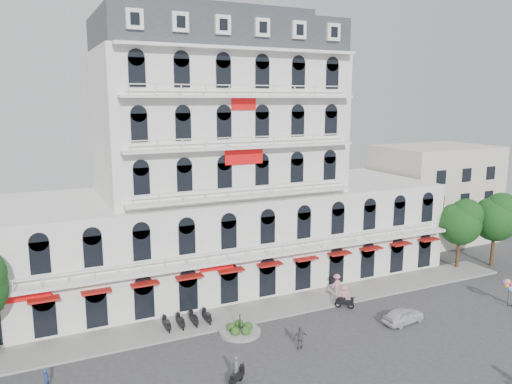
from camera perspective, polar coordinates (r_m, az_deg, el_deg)
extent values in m
plane|color=#38383A|center=(36.53, 6.70, -18.65)|extent=(120.00, 120.00, 0.00)
cube|color=gray|center=(43.55, 0.27, -13.42)|extent=(53.00, 4.00, 0.16)
cube|color=silver|center=(49.87, -4.20, -4.91)|extent=(45.00, 14.00, 9.00)
cube|color=silver|center=(48.12, -4.37, 7.82)|extent=(22.00, 12.00, 13.00)
cube|color=#2D3035|center=(48.40, -4.51, 17.32)|extent=(21.56, 11.76, 3.00)
cube|color=#2D3035|center=(48.66, -4.55, 19.54)|extent=(15.84, 8.64, 0.80)
cube|color=#A41914|center=(43.56, -0.58, -8.58)|extent=(40.50, 1.00, 0.15)
cube|color=red|center=(42.67, -1.38, 4.12)|extent=(3.50, 0.10, 1.40)
cube|color=beige|center=(67.54, 19.60, -0.10)|extent=(14.00, 10.00, 12.00)
cylinder|color=gray|center=(39.94, -1.84, -15.69)|extent=(3.20, 3.20, 0.24)
cylinder|color=black|center=(39.60, -1.85, -14.68)|extent=(0.08, 0.08, 1.40)
sphere|color=#254A18|center=(40.05, -0.89, -15.09)|extent=(0.70, 0.70, 0.70)
sphere|color=#254A18|center=(40.43, -1.93, -14.84)|extent=(0.70, 0.70, 0.70)
sphere|color=#254A18|center=(39.95, -2.86, -15.17)|extent=(0.70, 0.70, 0.70)
sphere|color=#254A18|center=(39.26, -2.40, -15.65)|extent=(0.70, 0.70, 0.70)
sphere|color=#254A18|center=(39.32, -1.16, -15.60)|extent=(0.70, 0.70, 0.70)
cylinder|color=#382314|center=(57.56, 22.06, -6.44)|extent=(0.36, 0.36, 3.43)
sphere|color=#133C15|center=(56.77, 22.28, -3.42)|extent=(4.37, 4.37, 4.37)
sphere|color=#133C15|center=(56.71, 22.92, -2.43)|extent=(3.43, 3.43, 3.43)
sphere|color=#133C15|center=(56.53, 21.83, -2.80)|extent=(3.12, 3.12, 3.12)
cylinder|color=#382314|center=(59.85, 25.40, -5.95)|extent=(0.36, 0.36, 3.65)
sphere|color=#133C15|center=(59.05, 25.65, -2.85)|extent=(4.65, 4.65, 4.65)
sphere|color=#133C15|center=(59.03, 26.27, -1.83)|extent=(3.65, 3.65, 3.65)
sphere|color=#133C15|center=(58.79, 25.23, -2.21)|extent=(3.32, 3.32, 3.32)
imported|color=silver|center=(43.05, 16.49, -13.37)|extent=(3.87, 1.91, 1.27)
cube|color=black|center=(33.55, -2.21, -20.37)|extent=(1.39, 1.21, 0.35)
torus|color=black|center=(34.10, -1.73, -20.34)|extent=(0.54, 0.47, 0.60)
imported|color=#5C5E64|center=(33.22, -2.21, -19.41)|extent=(0.65, 0.62, 1.50)
cube|color=black|center=(44.70, 10.07, -12.29)|extent=(1.36, 1.25, 0.35)
torus|color=black|center=(44.77, 10.78, -12.65)|extent=(0.53, 0.48, 0.60)
torus|color=black|center=(44.86, 9.35, -12.55)|extent=(0.53, 0.48, 0.60)
imported|color=pink|center=(44.44, 10.10, -11.45)|extent=(1.17, 1.12, 1.60)
imported|color=#515358|center=(37.56, 5.10, -16.24)|extent=(1.09, 0.61, 1.75)
imported|color=pink|center=(47.49, 9.20, -10.34)|extent=(1.33, 0.91, 1.90)
imported|color=navy|center=(35.16, -22.83, -19.26)|extent=(0.56, 0.67, 1.56)
cylinder|color=black|center=(49.19, 26.87, -10.58)|extent=(0.04, 0.04, 2.00)
sphere|color=#E54C99|center=(49.13, 27.23, -9.40)|extent=(0.44, 0.44, 0.44)
sphere|color=yellow|center=(49.10, 26.84, -9.11)|extent=(0.44, 0.44, 0.44)
sphere|color=#994CD8|center=(48.82, 26.59, -9.18)|extent=(0.44, 0.44, 0.44)
sphere|color=orange|center=(48.58, 26.72, -9.53)|extent=(0.44, 0.44, 0.44)
sphere|color=#4CB2E5|center=(48.62, 27.11, -9.83)|extent=(0.44, 0.44, 0.44)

